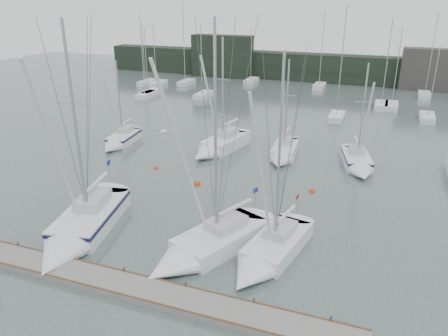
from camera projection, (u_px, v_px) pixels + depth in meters
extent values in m
plane|color=#465552|center=(185.00, 248.00, 28.76)|extent=(160.00, 160.00, 0.00)
cube|color=slate|center=(146.00, 291.00, 24.34)|extent=(24.00, 2.00, 0.40)
cube|color=black|center=(326.00, 68.00, 81.69)|extent=(90.00, 4.00, 5.00)
cube|color=black|center=(222.00, 56.00, 85.88)|extent=(12.00, 3.00, 8.00)
cube|color=#3A3835|center=(432.00, 70.00, 73.74)|extent=(10.00, 3.00, 7.00)
cube|color=silver|center=(319.00, 86.00, 76.55)|extent=(1.80, 4.50, 0.90)
cylinder|color=#9EA1A5|center=(322.00, 48.00, 73.67)|extent=(0.12, 0.12, 12.17)
cube|color=silver|center=(158.00, 84.00, 78.58)|extent=(1.80, 4.50, 0.90)
cylinder|color=#9EA1A5|center=(155.00, 53.00, 76.11)|extent=(0.12, 0.12, 9.97)
cube|color=silver|center=(147.00, 83.00, 79.65)|extent=(1.80, 4.50, 0.90)
cylinder|color=#9EA1A5|center=(144.00, 51.00, 77.09)|extent=(0.12, 0.12, 10.44)
cube|color=silver|center=(251.00, 81.00, 81.16)|extent=(1.80, 4.50, 0.90)
cylinder|color=#9EA1A5|center=(251.00, 55.00, 78.92)|extent=(0.12, 0.12, 8.75)
cube|color=silver|center=(424.00, 96.00, 69.75)|extent=(1.80, 4.50, 0.90)
cylinder|color=#9EA1A5|center=(432.00, 55.00, 66.90)|extent=(0.12, 0.12, 11.99)
cube|color=silver|center=(427.00, 118.00, 57.34)|extent=(1.80, 4.50, 0.90)
cylinder|color=#9EA1A5|center=(434.00, 82.00, 55.10)|extent=(0.12, 0.12, 8.76)
cube|color=silver|center=(381.00, 106.00, 63.48)|extent=(1.80, 4.50, 0.90)
cylinder|color=#9EA1A5|center=(387.00, 62.00, 60.70)|extent=(0.12, 0.12, 11.64)
cube|color=silver|center=(203.00, 95.00, 69.97)|extent=(1.80, 4.50, 0.90)
cylinder|color=#9EA1A5|center=(201.00, 59.00, 67.38)|extent=(0.12, 0.12, 10.63)
cube|color=silver|center=(186.00, 83.00, 79.73)|extent=(1.80, 4.50, 0.90)
cylinder|color=#9EA1A5|center=(184.00, 42.00, 76.60)|extent=(0.12, 0.12, 13.56)
cube|color=silver|center=(391.00, 106.00, 63.12)|extent=(1.80, 4.50, 0.90)
cylinder|color=#9EA1A5|center=(397.00, 67.00, 60.56)|extent=(0.12, 0.12, 10.48)
cube|color=silver|center=(150.00, 93.00, 71.44)|extent=(1.80, 4.50, 0.90)
cylinder|color=#9EA1A5|center=(146.00, 61.00, 69.04)|extent=(0.12, 0.12, 9.66)
cube|color=silver|center=(336.00, 117.00, 57.65)|extent=(1.80, 4.50, 0.90)
cylinder|color=#9EA1A5|center=(342.00, 62.00, 54.52)|extent=(0.12, 0.12, 13.53)
cube|color=silver|center=(147.00, 95.00, 69.92)|extent=(1.80, 4.50, 0.90)
cylinder|color=#9EA1A5|center=(142.00, 55.00, 67.13)|extent=(0.12, 0.12, 11.72)
cube|color=silver|center=(92.00, 219.00, 31.45)|extent=(4.73, 7.92, 1.67)
cone|color=silver|center=(55.00, 260.00, 26.60)|extent=(3.83, 3.79, 3.23)
cube|color=#B5B6BA|center=(93.00, 200.00, 31.51)|extent=(2.37, 3.27, 0.78)
cylinder|color=#9EA1A5|center=(75.00, 123.00, 28.23)|extent=(0.20, 0.20, 12.97)
cylinder|color=silver|center=(97.00, 182.00, 31.98)|extent=(1.07, 3.60, 0.31)
cube|color=#0E1136|center=(91.00, 212.00, 31.24)|extent=(4.76, 7.94, 0.28)
cube|color=#1B2199|center=(109.00, 163.00, 33.99)|extent=(0.15, 0.59, 0.40)
cube|color=silver|center=(221.00, 239.00, 28.97)|extent=(5.40, 7.19, 1.44)
cone|color=silver|center=(167.00, 269.00, 25.86)|extent=(3.92, 3.78, 3.07)
cube|color=#B5B6BA|center=(226.00, 223.00, 28.90)|extent=(2.58, 3.06, 0.67)
cylinder|color=#9EA1A5|center=(215.00, 135.00, 25.90)|extent=(0.17, 0.17, 13.32)
cylinder|color=silver|center=(235.00, 207.00, 29.13)|extent=(1.51, 3.03, 0.27)
cube|color=#1B2199|center=(256.00, 190.00, 30.36)|extent=(0.22, 0.48, 0.35)
cube|color=silver|center=(277.00, 245.00, 28.35)|extent=(3.67, 6.17, 1.32)
cone|color=silver|center=(247.00, 278.00, 25.08)|extent=(3.06, 2.93, 2.64)
cube|color=#B5B6BA|center=(281.00, 230.00, 28.33)|extent=(1.86, 2.54, 0.62)
cylinder|color=#9EA1A5|center=(279.00, 153.00, 25.58)|extent=(0.16, 0.16, 11.74)
cylinder|color=silver|center=(286.00, 214.00, 28.60)|extent=(0.77, 2.82, 0.25)
cube|color=maroon|center=(298.00, 197.00, 29.94)|extent=(0.11, 0.47, 0.32)
cube|color=silver|center=(124.00, 139.00, 48.96)|extent=(2.70, 4.97, 1.32)
cone|color=silver|center=(110.00, 149.00, 45.90)|extent=(2.41, 2.26, 2.21)
cube|color=#B5B6BA|center=(125.00, 130.00, 48.99)|extent=(1.41, 2.02, 0.62)
cylinder|color=#9EA1A5|center=(119.00, 99.00, 46.91)|extent=(0.16, 0.16, 8.00)
cylinder|color=silver|center=(127.00, 121.00, 49.15)|extent=(0.49, 2.34, 0.25)
cube|color=#0E1136|center=(124.00, 135.00, 48.79)|extent=(2.72, 4.99, 0.22)
cube|color=silver|center=(225.00, 144.00, 46.99)|extent=(3.88, 6.33, 1.62)
cone|color=silver|center=(202.00, 156.00, 43.71)|extent=(3.18, 3.04, 2.70)
cube|color=#B5B6BA|center=(228.00, 132.00, 46.97)|extent=(1.95, 2.62, 0.76)
cylinder|color=#9EA1A5|center=(223.00, 90.00, 44.43)|extent=(0.19, 0.19, 10.35)
cylinder|color=silver|center=(231.00, 122.00, 47.11)|extent=(0.90, 2.88, 0.30)
cube|color=silver|center=(285.00, 151.00, 45.15)|extent=(2.64, 5.13, 1.42)
cone|color=silver|center=(279.00, 163.00, 41.98)|extent=(2.43, 2.30, 2.27)
cube|color=#B5B6BA|center=(286.00, 140.00, 45.18)|extent=(1.40, 2.08, 0.66)
cylinder|color=#9EA1A5|center=(287.00, 104.00, 42.95)|extent=(0.17, 0.17, 8.65)
cylinder|color=silver|center=(287.00, 131.00, 45.33)|extent=(0.45, 2.44, 0.26)
cube|color=silver|center=(356.00, 161.00, 42.56)|extent=(3.46, 5.33, 1.36)
cone|color=silver|center=(362.00, 175.00, 39.33)|extent=(2.79, 2.60, 2.36)
cube|color=#B5B6BA|center=(357.00, 150.00, 42.61)|extent=(1.73, 2.21, 0.63)
cylinder|color=#9EA1A5|center=(363.00, 111.00, 40.34)|extent=(0.16, 0.16, 8.77)
cylinder|color=silver|center=(357.00, 140.00, 42.79)|extent=(0.82, 2.39, 0.25)
cube|color=#0E1136|center=(357.00, 156.00, 42.39)|extent=(3.48, 5.35, 0.23)
sphere|color=red|center=(197.00, 184.00, 38.33)|extent=(0.68, 0.68, 0.68)
sphere|color=red|center=(312.00, 192.00, 36.92)|extent=(0.56, 0.56, 0.56)
sphere|color=red|center=(156.00, 168.00, 41.80)|extent=(0.48, 0.48, 0.48)
ellipsoid|color=white|center=(163.00, 131.00, 27.19)|extent=(0.36, 0.49, 0.20)
cube|color=#989BA0|center=(160.00, 130.00, 27.36)|extent=(0.46, 0.29, 0.11)
cube|color=#989BA0|center=(166.00, 132.00, 27.01)|extent=(0.46, 0.29, 0.11)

